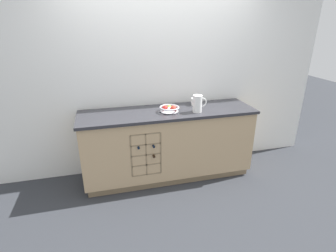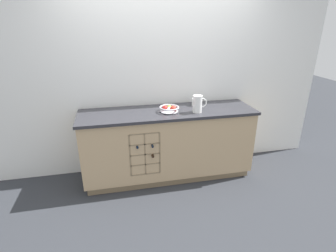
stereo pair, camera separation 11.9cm
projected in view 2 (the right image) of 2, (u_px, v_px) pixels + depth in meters
ground_plane at (168, 175)px, 3.57m from camera, size 14.00×14.00×0.00m
back_wall at (162, 76)px, 3.42m from camera, size 4.54×0.06×2.55m
kitchen_island at (168, 144)px, 3.40m from camera, size 2.18×0.63×0.92m
fruit_bowl at (169, 109)px, 3.18m from camera, size 0.24×0.24×0.08m
white_pitcher at (198, 104)px, 3.15m from camera, size 0.18×0.12×0.21m
ceramic_mug at (195, 102)px, 3.42m from camera, size 0.12×0.08×0.10m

